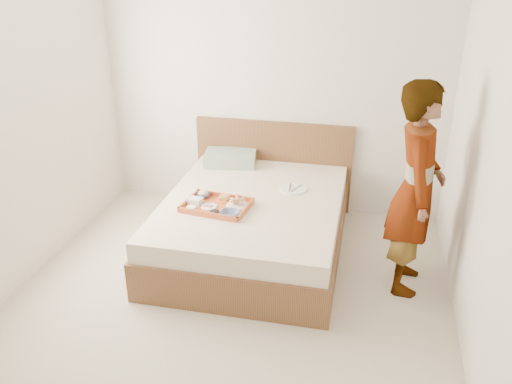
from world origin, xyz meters
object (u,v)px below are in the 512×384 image
Objects in this scene: bed at (253,225)px; tray at (217,205)px; dinner_plate at (293,189)px; person at (416,190)px.

bed is 0.46m from tray.
tray is 2.13× the size of dinner_plate.
dinner_plate is (0.32, 0.28, 0.27)m from bed.
tray is 0.32× the size of person.
bed is at bearing -138.52° from dinner_plate.
bed is 0.51m from dinner_plate.
dinner_plate reaches higher than bed.
tray is 1.65m from person.
person is at bearing 7.33° from tray.
tray is at bearing 92.29° from person.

